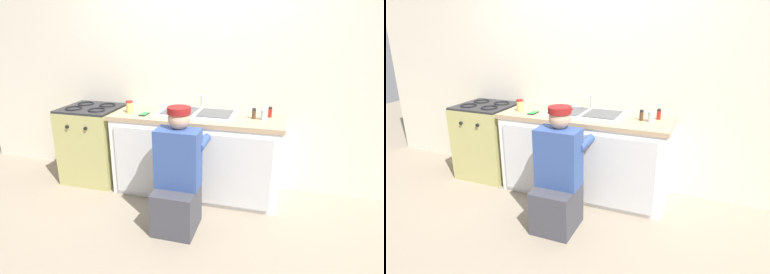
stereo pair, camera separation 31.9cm
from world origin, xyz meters
The scene contains 12 objects.
ground_plane centered at (0.00, 0.00, 0.00)m, with size 12.00×12.00×0.00m, color gray.
back_wall centered at (0.00, 0.65, 1.25)m, with size 6.00×0.10×2.50m, color beige.
counter_cabinet centered at (0.00, 0.29, 0.41)m, with size 1.74×0.62×0.83m.
countertop centered at (0.00, 0.30, 0.85)m, with size 1.78×0.62×0.04m, color tan.
sink_double_basin centered at (0.00, 0.30, 0.89)m, with size 0.80×0.44×0.19m.
stove_range centered at (-1.25, 0.30, 0.44)m, with size 0.64×0.62×0.89m.
plumber_person centered at (0.01, -0.40, 0.46)m, with size 0.42×0.61×1.10m.
spice_bottle_red centered at (0.73, 0.42, 0.92)m, with size 0.04×0.04×0.10m.
cell_phone centered at (-0.54, 0.17, 0.88)m, with size 0.07×0.14×0.01m.
water_glass centered at (0.67, 0.30, 0.92)m, with size 0.06×0.06×0.10m.
condiment_jar centered at (-0.72, 0.21, 0.93)m, with size 0.07×0.07×0.13m.
spice_bottle_pepper centered at (0.58, 0.32, 0.92)m, with size 0.04×0.04×0.10m.
Camera 1 is at (0.82, -2.81, 1.72)m, focal length 30.00 mm.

